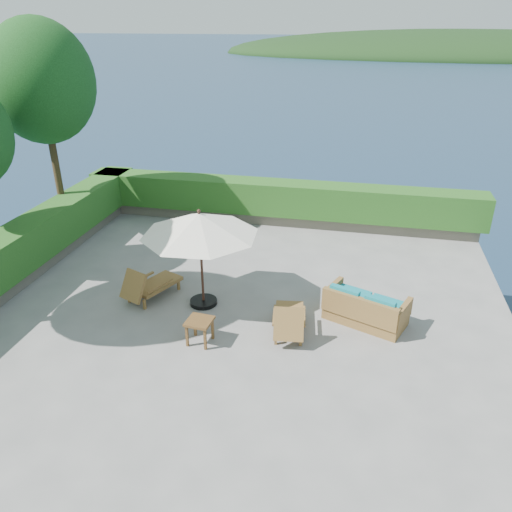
% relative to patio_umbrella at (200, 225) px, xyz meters
% --- Properties ---
extents(ground, '(12.00, 12.00, 0.00)m').
position_rel_patio_umbrella_xyz_m(ground, '(0.83, -0.31, -1.95)').
color(ground, gray).
rests_on(ground, ground).
extents(foundation, '(12.00, 12.00, 3.00)m').
position_rel_patio_umbrella_xyz_m(foundation, '(0.83, -0.31, -3.50)').
color(foundation, '#565044').
rests_on(foundation, ocean).
extents(ocean, '(600.00, 600.00, 0.00)m').
position_rel_patio_umbrella_xyz_m(ocean, '(0.83, -0.31, -4.95)').
color(ocean, '#162B46').
rests_on(ocean, ground).
extents(offshore_island, '(126.00, 57.60, 12.60)m').
position_rel_patio_umbrella_xyz_m(offshore_island, '(25.83, 139.69, -4.95)').
color(offshore_island, black).
rests_on(offshore_island, ocean).
extents(planter_wall_far, '(12.00, 0.60, 0.36)m').
position_rel_patio_umbrella_xyz_m(planter_wall_far, '(0.83, 5.29, -1.77)').
color(planter_wall_far, '#665F51').
rests_on(planter_wall_far, ground).
extents(planter_wall_left, '(0.60, 12.00, 0.36)m').
position_rel_patio_umbrella_xyz_m(planter_wall_left, '(-4.77, -0.31, -1.77)').
color(planter_wall_left, '#665F51').
rests_on(planter_wall_left, ground).
extents(hedge_far, '(12.40, 0.90, 1.00)m').
position_rel_patio_umbrella_xyz_m(hedge_far, '(0.83, 5.29, -1.10)').
color(hedge_far, '#184C15').
rests_on(hedge_far, planter_wall_far).
extents(hedge_left, '(0.90, 12.40, 1.00)m').
position_rel_patio_umbrella_xyz_m(hedge_left, '(-4.77, -0.31, -1.10)').
color(hedge_left, '#184C15').
rests_on(hedge_left, planter_wall_left).
extents(tree_far, '(2.80, 2.80, 6.03)m').
position_rel_patio_umbrella_xyz_m(tree_far, '(-5.17, 2.89, 2.45)').
color(tree_far, '#49361C').
rests_on(tree_far, ground).
extents(patio_umbrella, '(3.26, 3.26, 2.31)m').
position_rel_patio_umbrella_xyz_m(patio_umbrella, '(0.00, 0.00, 0.00)').
color(patio_umbrella, black).
rests_on(patio_umbrella, ground).
extents(lounge_left, '(1.14, 1.59, 0.85)m').
position_rel_patio_umbrella_xyz_m(lounge_left, '(-1.29, -0.02, -1.59)').
color(lounge_left, olive).
rests_on(lounge_left, ground).
extents(lounge_right, '(0.77, 1.51, 0.84)m').
position_rel_patio_umbrella_xyz_m(lounge_right, '(2.09, -0.77, -1.60)').
color(lounge_right, olive).
rests_on(lounge_right, ground).
extents(side_table, '(0.54, 0.54, 0.53)m').
position_rel_patio_umbrella_xyz_m(side_table, '(0.39, -1.46, -1.52)').
color(side_table, brown).
rests_on(side_table, ground).
extents(wicker_loveseat, '(1.90, 1.44, 0.84)m').
position_rel_patio_umbrella_xyz_m(wicker_loveseat, '(3.61, -0.02, -1.63)').
color(wicker_loveseat, olive).
rests_on(wicker_loveseat, ground).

